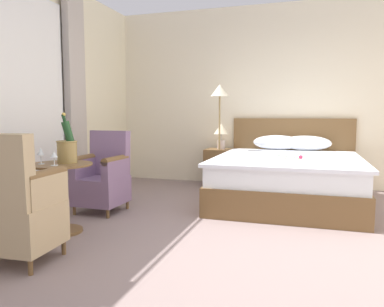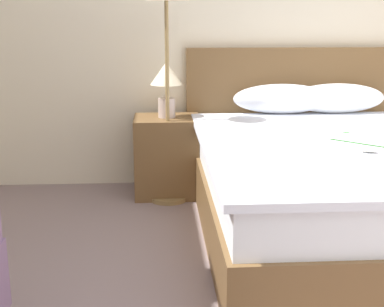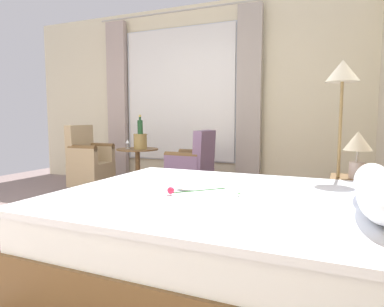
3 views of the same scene
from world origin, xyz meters
name	(u,v)px [view 3 (image 3 of 3)]	position (x,y,z in m)	size (l,w,h in m)	color
ground_plane	(53,238)	(0.00, 0.00, 0.00)	(7.24, 7.24, 0.00)	gray
wall_window_side	(181,98)	(-2.83, 0.00, 1.45)	(0.27, 5.86, 2.90)	beige
bed	(231,234)	(0.15, 1.78, 0.33)	(1.87, 2.27, 1.10)	brown
nightstand	(354,212)	(-0.95, 2.58, 0.30)	(0.52, 0.42, 0.60)	brown
bedside_lamp	(358,147)	(-0.95, 2.58, 0.88)	(0.24, 0.24, 0.41)	#BEA99F
floor_lamp_brass	(341,99)	(-0.94, 2.43, 1.29)	(0.29, 0.29, 1.62)	olive
side_table_round	(138,167)	(-1.89, -0.27, 0.41)	(0.60, 0.60, 0.68)	brown
champagne_bucket	(140,139)	(-1.86, -0.20, 0.83)	(0.20, 0.20, 0.49)	olive
wine_glass_near_bucket	(137,140)	(-2.04, -0.36, 0.80)	(0.07, 0.07, 0.16)	white
wine_glass_near_edge	(128,142)	(-1.85, -0.41, 0.78)	(0.07, 0.07, 0.13)	white
armchair_by_window	(193,170)	(-1.94, 0.59, 0.41)	(0.54, 0.57, 0.96)	brown
armchair_facing_bed	(89,163)	(-1.73, -1.03, 0.45)	(0.57, 0.54, 1.02)	brown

